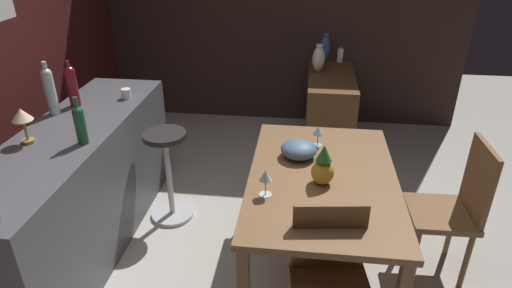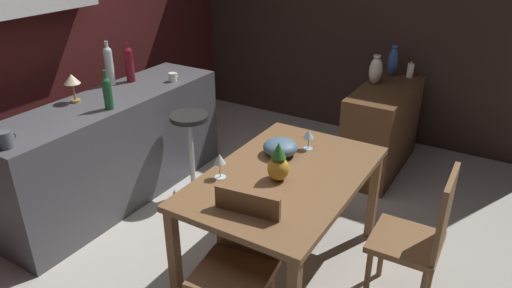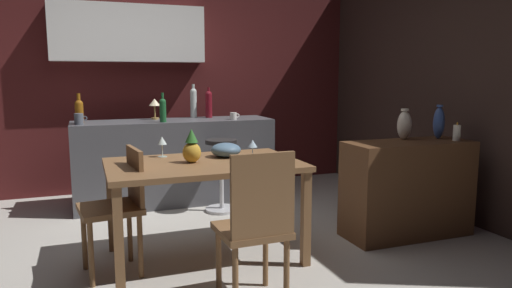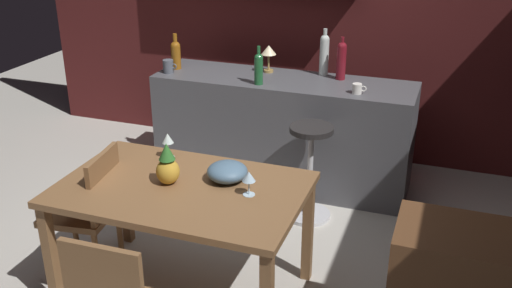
# 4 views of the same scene
# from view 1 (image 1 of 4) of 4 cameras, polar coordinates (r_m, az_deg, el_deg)

# --- Properties ---
(ground_plane) EXTENTS (9.00, 9.00, 0.00)m
(ground_plane) POSITION_cam_1_polar(r_m,az_deg,el_deg) (3.13, 1.48, -15.27)
(ground_plane) COLOR #B7B2A8
(wall_side_right) EXTENTS (0.10, 4.40, 2.60)m
(wall_side_right) POSITION_cam_1_polar(r_m,az_deg,el_deg) (4.94, 1.06, 17.74)
(wall_side_right) COLOR #33231E
(wall_side_right) RESTS_ON ground_plane
(dining_table) EXTENTS (1.40, 0.90, 0.74)m
(dining_table) POSITION_cam_1_polar(r_m,az_deg,el_deg) (2.72, 8.68, -5.59)
(dining_table) COLOR brown
(dining_table) RESTS_ON ground_plane
(kitchen_counter) EXTENTS (2.10, 0.60, 0.90)m
(kitchen_counter) POSITION_cam_1_polar(r_m,az_deg,el_deg) (3.28, -22.19, -5.54)
(kitchen_counter) COLOR #4C4C51
(kitchen_counter) RESTS_ON ground_plane
(sideboard_cabinet) EXTENTS (1.10, 0.44, 0.82)m
(sideboard_cabinet) POSITION_cam_1_polar(r_m,az_deg,el_deg) (4.40, 9.51, 4.04)
(sideboard_cabinet) COLOR #56351E
(sideboard_cabinet) RESTS_ON ground_plane
(chair_near_window) EXTENTS (0.45, 0.45, 0.88)m
(chair_near_window) POSITION_cam_1_polar(r_m,az_deg,el_deg) (2.34, 9.69, -17.22)
(chair_near_window) COLOR brown
(chair_near_window) RESTS_ON ground_plane
(chair_by_doorway) EXTENTS (0.41, 0.41, 0.95)m
(chair_by_doorway) POSITION_cam_1_polar(r_m,az_deg,el_deg) (3.04, 24.59, -7.45)
(chair_by_doorway) COLOR brown
(chair_by_doorway) RESTS_ON ground_plane
(bar_stool) EXTENTS (0.34, 0.34, 0.74)m
(bar_stool) POSITION_cam_1_polar(r_m,az_deg,el_deg) (3.40, -11.44, -3.80)
(bar_stool) COLOR #262323
(bar_stool) RESTS_ON ground_plane
(wine_glass_left) EXTENTS (0.07, 0.07, 0.14)m
(wine_glass_left) POSITION_cam_1_polar(r_m,az_deg,el_deg) (2.97, 8.20, 1.65)
(wine_glass_left) COLOR silver
(wine_glass_left) RESTS_ON dining_table
(wine_glass_right) EXTENTS (0.07, 0.07, 0.16)m
(wine_glass_right) POSITION_cam_1_polar(r_m,az_deg,el_deg) (2.40, 1.28, -4.29)
(wine_glass_right) COLOR silver
(wine_glass_right) RESTS_ON dining_table
(pineapple_centerpiece) EXTENTS (0.13, 0.13, 0.25)m
(pineapple_centerpiece) POSITION_cam_1_polar(r_m,az_deg,el_deg) (2.55, 8.81, -3.07)
(pineapple_centerpiece) COLOR gold
(pineapple_centerpiece) RESTS_ON dining_table
(fruit_bowl) EXTENTS (0.24, 0.24, 0.11)m
(fruit_bowl) POSITION_cam_1_polar(r_m,az_deg,el_deg) (2.83, 5.65, -0.70)
(fruit_bowl) COLOR slate
(fruit_bowl) RESTS_ON dining_table
(wine_bottle_clear) EXTENTS (0.07, 0.07, 0.38)m
(wine_bottle_clear) POSITION_cam_1_polar(r_m,az_deg,el_deg) (3.34, -25.51, 6.51)
(wine_bottle_clear) COLOR silver
(wine_bottle_clear) RESTS_ON kitchen_counter
(wine_bottle_green) EXTENTS (0.07, 0.07, 0.30)m
(wine_bottle_green) POSITION_cam_1_polar(r_m,az_deg,el_deg) (2.82, -22.17, 2.57)
(wine_bottle_green) COLOR #1E592D
(wine_bottle_green) RESTS_ON kitchen_counter
(wine_bottle_ruby) EXTENTS (0.08, 0.08, 0.34)m
(wine_bottle_ruby) POSITION_cam_1_polar(r_m,az_deg,el_deg) (3.44, -23.07, 7.22)
(wine_bottle_ruby) COLOR maroon
(wine_bottle_ruby) RESTS_ON kitchen_counter
(cup_white) EXTENTS (0.11, 0.07, 0.08)m
(cup_white) POSITION_cam_1_polar(r_m,az_deg,el_deg) (3.50, -16.71, 6.40)
(cup_white) COLOR white
(cup_white) RESTS_ON kitchen_counter
(counter_lamp) EXTENTS (0.12, 0.12, 0.23)m
(counter_lamp) POSITION_cam_1_polar(r_m,az_deg,el_deg) (2.96, -28.42, 3.09)
(counter_lamp) COLOR #A58447
(counter_lamp) RESTS_ON kitchen_counter
(pillar_candle_tall) EXTENTS (0.06, 0.06, 0.16)m
(pillar_candle_tall) POSITION_cam_1_polar(r_m,az_deg,el_deg) (4.64, 11.02, 11.40)
(pillar_candle_tall) COLOR white
(pillar_candle_tall) RESTS_ON sideboard_cabinet
(vase_ceramic_ivory) EXTENTS (0.12, 0.12, 0.27)m
(vase_ceramic_ivory) POSITION_cam_1_polar(r_m,az_deg,el_deg) (4.26, 8.25, 11.03)
(vase_ceramic_ivory) COLOR beige
(vase_ceramic_ivory) RESTS_ON sideboard_cabinet
(vase_ceramic_blue) EXTENTS (0.10, 0.10, 0.30)m
(vase_ceramic_blue) POSITION_cam_1_polar(r_m,az_deg,el_deg) (4.56, 9.05, 12.27)
(vase_ceramic_blue) COLOR #334C8C
(vase_ceramic_blue) RESTS_ON sideboard_cabinet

